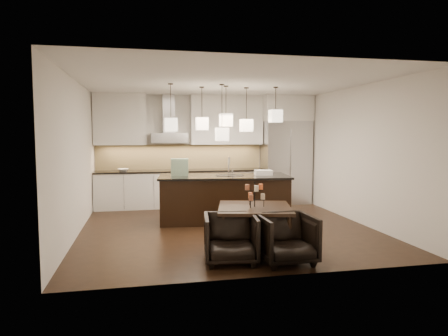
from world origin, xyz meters
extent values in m
cube|color=black|center=(0.00, 0.00, -0.01)|extent=(5.50, 5.50, 0.02)
cube|color=white|center=(0.00, 0.00, 2.81)|extent=(5.50, 5.50, 0.02)
cube|color=silver|center=(0.00, 2.76, 1.40)|extent=(5.50, 0.02, 2.80)
cube|color=silver|center=(0.00, -2.76, 1.40)|extent=(5.50, 0.02, 2.80)
cube|color=silver|center=(-2.76, 0.00, 1.40)|extent=(0.02, 5.50, 2.80)
cube|color=silver|center=(2.76, 0.00, 1.40)|extent=(0.02, 5.50, 2.80)
cube|color=#B7B7BA|center=(2.10, 2.38, 1.07)|extent=(1.20, 0.72, 2.15)
cube|color=silver|center=(2.10, 2.38, 2.47)|extent=(1.26, 0.72, 0.65)
cube|color=silver|center=(-0.62, 2.43, 0.44)|extent=(4.21, 0.62, 0.88)
cube|color=black|center=(-0.62, 2.43, 0.90)|extent=(4.21, 0.66, 0.04)
cube|color=#D2BC81|center=(-0.62, 2.73, 1.24)|extent=(4.21, 0.02, 0.63)
cube|color=silver|center=(-2.10, 2.57, 2.17)|extent=(1.25, 0.35, 1.25)
cube|color=silver|center=(0.55, 2.57, 2.17)|extent=(1.85, 0.35, 1.25)
cube|color=#B7B7BA|center=(-0.93, 2.48, 1.72)|extent=(0.90, 0.52, 0.24)
cube|color=#B7B7BA|center=(-0.93, 2.59, 2.32)|extent=(0.30, 0.28, 0.96)
imported|color=silver|center=(-2.04, 2.38, 0.95)|extent=(0.26, 0.26, 0.06)
cube|color=black|center=(0.08, 0.59, 0.46)|extent=(2.71, 1.34, 0.92)
cube|color=black|center=(0.08, 0.59, 0.94)|extent=(2.80, 1.43, 0.04)
cube|color=#195327|center=(-0.83, 0.69, 1.14)|extent=(0.37, 0.23, 0.35)
cube|color=silver|center=(0.91, 0.49, 1.01)|extent=(0.38, 0.29, 0.10)
cylinder|color=beige|center=(0.27, -1.53, 0.84)|extent=(0.08, 0.08, 0.09)
cylinder|color=orange|center=(0.11, -1.38, 0.84)|extent=(0.08, 0.08, 0.09)
cylinder|color=#985337|center=(0.06, -1.60, 0.84)|extent=(0.08, 0.08, 0.09)
cylinder|color=orange|center=(0.26, -1.45, 0.99)|extent=(0.08, 0.08, 0.09)
cylinder|color=#985337|center=(0.04, -1.46, 0.99)|extent=(0.08, 0.08, 0.09)
cylinder|color=beige|center=(0.14, -1.62, 0.99)|extent=(0.08, 0.08, 0.09)
imported|color=black|center=(-0.37, -2.08, 0.35)|extent=(0.83, 0.85, 0.69)
imported|color=black|center=(0.40, -2.26, 0.35)|extent=(0.76, 0.78, 0.70)
cube|color=beige|center=(-1.02, 0.38, 2.00)|extent=(0.24, 0.24, 0.26)
cube|color=beige|center=(-0.35, 0.80, 2.03)|extent=(0.24, 0.24, 0.26)
cube|color=beige|center=(0.11, 0.52, 2.11)|extent=(0.24, 0.24, 0.26)
cube|color=beige|center=(0.59, 0.73, 2.00)|extent=(0.24, 0.24, 0.26)
cube|color=beige|center=(1.17, 0.51, 2.20)|extent=(0.24, 0.24, 0.26)
cube|color=beige|center=(-0.02, 0.29, 1.82)|extent=(0.24, 0.24, 0.26)
camera|label=1|loc=(-1.59, -7.52, 1.84)|focal=32.00mm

